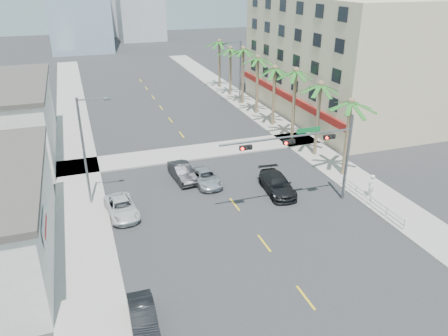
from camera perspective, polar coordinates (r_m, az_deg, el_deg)
name	(u,v)px	position (r m, az deg, el deg)	size (l,w,h in m)	color
ground	(290,277)	(28.58, 8.62, -13.93)	(260.00, 260.00, 0.00)	#262628
sidewalk_right	(305,145)	(49.12, 10.51, 2.95)	(4.00, 120.00, 0.15)	gray
sidewalk_left	(78,175)	(43.30, -18.49, -0.91)	(4.00, 120.00, 0.15)	gray
sidewalk_cross	(195,152)	(46.50, -3.76, 2.08)	(80.00, 4.00, 0.15)	gray
building_right	(340,57)	(60.54, 14.90, 13.86)	(15.25, 28.00, 15.00)	beige
traffic_signal_mast	(314,148)	(34.70, 11.68, 2.62)	(11.12, 0.54, 7.20)	slate
palm_tree_0	(351,102)	(40.36, 16.27, 8.23)	(4.80, 4.80, 7.80)	brown
palm_tree_1	(321,85)	(44.47, 12.53, 10.50)	(4.80, 4.80, 8.16)	brown
palm_tree_2	(296,71)	(48.80, 9.39, 12.34)	(4.80, 4.80, 8.52)	brown
palm_tree_3	(275,69)	(53.47, 6.69, 12.75)	(4.80, 4.80, 7.80)	brown
palm_tree_4	(258,58)	(58.05, 4.46, 14.09)	(4.80, 4.80, 8.16)	brown
palm_tree_5	(243,49)	(62.74, 2.53, 15.21)	(4.80, 4.80, 8.52)	brown
palm_tree_6	(230,49)	(67.65, 0.85, 15.29)	(4.80, 4.80, 7.80)	brown
palm_tree_7	(219,42)	(72.45, -0.61, 16.16)	(4.80, 4.80, 8.16)	brown
streetlight_left	(86,147)	(35.86, -17.58, 2.67)	(2.55, 0.25, 9.00)	slate
streetlight_right	(239,69)	(63.00, 1.96, 12.74)	(2.55, 0.25, 9.00)	slate
guardrail	(371,200)	(37.45, 18.61, -3.93)	(0.08, 8.08, 1.00)	silver
car_parked_mid	(143,318)	(25.04, -10.51, -18.66)	(1.37, 3.92, 1.29)	black
car_parked_far	(122,208)	(35.30, -13.21, -5.07)	(2.16, 4.69, 1.30)	silver
car_lane_left	(182,172)	(40.28, -5.47, -0.55)	(1.57, 4.50, 1.48)	black
car_lane_center	(205,177)	(39.36, -2.45, -1.23)	(2.13, 4.62, 1.29)	silver
car_lane_right	(277,184)	(38.11, 6.96, -2.09)	(2.14, 5.27, 1.53)	black
pedestrian	(371,186)	(38.75, 18.62, -2.19)	(0.72, 0.47, 1.98)	white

